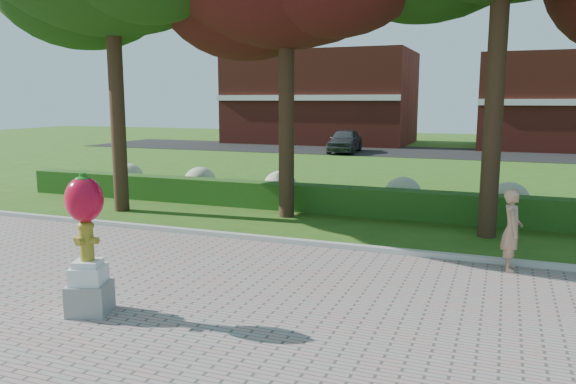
% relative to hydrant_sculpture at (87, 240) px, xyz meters
% --- Properties ---
extents(ground, '(100.00, 100.00, 0.00)m').
position_rel_hydrant_sculpture_xyz_m(ground, '(2.11, 2.16, -1.21)').
color(ground, '#2A5816').
rests_on(ground, ground).
extents(curb, '(40.00, 0.18, 0.15)m').
position_rel_hydrant_sculpture_xyz_m(curb, '(2.11, 5.16, -1.13)').
color(curb, '#ADADA5').
rests_on(curb, ground).
extents(lawn_hedge, '(24.00, 0.70, 0.80)m').
position_rel_hydrant_sculpture_xyz_m(lawn_hedge, '(2.11, 9.16, -0.81)').
color(lawn_hedge, '#1A4112').
rests_on(lawn_hedge, ground).
extents(hydrangea_row, '(20.10, 1.10, 0.99)m').
position_rel_hydrant_sculpture_xyz_m(hydrangea_row, '(2.68, 10.16, -0.66)').
color(hydrangea_row, '#AAB48A').
rests_on(hydrangea_row, ground).
extents(street, '(50.00, 8.00, 0.02)m').
position_rel_hydrant_sculpture_xyz_m(street, '(2.11, 30.16, -1.20)').
color(street, black).
rests_on(street, ground).
extents(building_left, '(14.00, 8.00, 7.00)m').
position_rel_hydrant_sculpture_xyz_m(building_left, '(-7.89, 36.16, 2.29)').
color(building_left, maroon).
rests_on(building_left, ground).
extents(building_right, '(12.00, 8.00, 6.40)m').
position_rel_hydrant_sculpture_xyz_m(building_right, '(10.11, 36.16, 1.99)').
color(building_right, maroon).
rests_on(building_right, ground).
extents(hydrant_sculpture, '(0.76, 0.76, 2.20)m').
position_rel_hydrant_sculpture_xyz_m(hydrant_sculpture, '(0.00, 0.00, 0.00)').
color(hydrant_sculpture, gray).
rests_on(hydrant_sculpture, walkway).
extents(woman, '(0.43, 0.62, 1.62)m').
position_rel_hydrant_sculpture_xyz_m(woman, '(6.12, 4.76, -0.36)').
color(woman, tan).
rests_on(woman, walkway).
extents(parked_car, '(2.12, 4.51, 1.49)m').
position_rel_hydrant_sculpture_xyz_m(parked_car, '(-3.68, 28.13, -0.44)').
color(parked_car, '#383B3E').
rests_on(parked_car, street).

